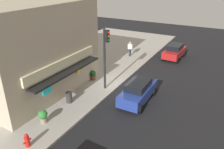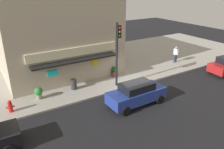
# 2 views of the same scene
# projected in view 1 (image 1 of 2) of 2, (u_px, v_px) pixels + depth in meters

# --- Properties ---
(ground_plane) EXTENTS (58.91, 58.91, 0.00)m
(ground_plane) POSITION_uv_depth(u_px,v_px,m) (118.00, 87.00, 19.65)
(ground_plane) COLOR black
(sidewalk) EXTENTS (39.28, 12.76, 0.13)m
(sidewalk) POSITION_uv_depth(u_px,v_px,m) (62.00, 73.00, 22.44)
(sidewalk) COLOR #A39E93
(sidewalk) RESTS_ON ground_plane
(corner_building) EXTENTS (10.08, 10.64, 7.12)m
(corner_building) POSITION_uv_depth(u_px,v_px,m) (16.00, 45.00, 18.59)
(corner_building) COLOR tan
(corner_building) RESTS_ON sidewalk
(traffic_light) EXTENTS (0.32, 0.58, 5.25)m
(traffic_light) POSITION_uv_depth(u_px,v_px,m) (106.00, 51.00, 17.84)
(traffic_light) COLOR black
(traffic_light) RESTS_ON sidewalk
(fire_hydrant) EXTENTS (0.53, 0.29, 0.85)m
(fire_hydrant) POSITION_uv_depth(u_px,v_px,m) (27.00, 140.00, 12.58)
(fire_hydrant) COLOR red
(fire_hydrant) RESTS_ON sidewalk
(trash_can) EXTENTS (0.46, 0.46, 0.85)m
(trash_can) POSITION_uv_depth(u_px,v_px,m) (69.00, 97.00, 16.96)
(trash_can) COLOR #2D2D2D
(trash_can) RESTS_ON sidewalk
(pedestrian) EXTENTS (0.52, 0.59, 1.75)m
(pedestrian) POSITION_uv_depth(u_px,v_px,m) (130.00, 48.00, 26.44)
(pedestrian) COLOR navy
(pedestrian) RESTS_ON sidewalk
(potted_plant_by_doorway) EXTENTS (0.61, 0.61, 0.91)m
(potted_plant_by_doorway) POSITION_uv_depth(u_px,v_px,m) (43.00, 116.00, 14.59)
(potted_plant_by_doorway) COLOR gray
(potted_plant_by_doorway) RESTS_ON sidewalk
(potted_plant_by_window) EXTENTS (0.51, 0.51, 0.90)m
(potted_plant_by_window) POSITION_uv_depth(u_px,v_px,m) (93.00, 75.00, 20.59)
(potted_plant_by_window) COLOR brown
(potted_plant_by_window) RESTS_ON sidewalk
(parked_car_red) EXTENTS (4.01, 2.14, 1.66)m
(parked_car_red) POSITION_uv_depth(u_px,v_px,m) (174.00, 51.00, 26.15)
(parked_car_red) COLOR #AD1E1E
(parked_car_red) RESTS_ON ground_plane
(parked_car_blue) EXTENTS (4.30, 1.94, 1.66)m
(parked_car_blue) POSITION_uv_depth(u_px,v_px,m) (138.00, 91.00, 17.24)
(parked_car_blue) COLOR navy
(parked_car_blue) RESTS_ON ground_plane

